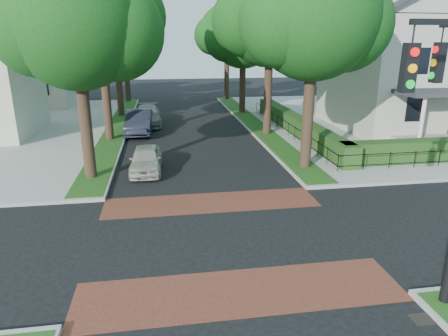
{
  "coord_description": "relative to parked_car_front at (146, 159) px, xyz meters",
  "views": [
    {
      "loc": [
        -1.89,
        -12.4,
        6.61
      ],
      "look_at": [
        0.5,
        2.96,
        1.6
      ],
      "focal_mm": 32.0,
      "sensor_mm": 36.0,
      "label": 1
    }
  ],
  "objects": [
    {
      "name": "ground",
      "position": [
        2.84,
        -7.87,
        -0.68
      ],
      "size": [
        120.0,
        120.0,
        0.0
      ],
      "primitive_type": "plane",
      "color": "black",
      "rests_on": "ground"
    },
    {
      "name": "sidewalk_ne",
      "position": [
        22.34,
        11.13,
        -0.6
      ],
      "size": [
        30.0,
        30.0,
        0.15
      ],
      "primitive_type": "cube",
      "color": "gray",
      "rests_on": "ground"
    },
    {
      "name": "crosswalk_far",
      "position": [
        2.84,
        -4.67,
        -0.67
      ],
      "size": [
        9.0,
        2.2,
        0.01
      ],
      "primitive_type": "cube",
      "color": "brown",
      "rests_on": "ground"
    },
    {
      "name": "crosswalk_near",
      "position": [
        2.84,
        -11.07,
        -0.67
      ],
      "size": [
        9.0,
        2.2,
        0.01
      ],
      "primitive_type": "cube",
      "color": "brown",
      "rests_on": "ground"
    },
    {
      "name": "storm_drain",
      "position": [
        7.14,
        -12.87,
        -0.67
      ],
      "size": [
        0.65,
        0.45,
        0.01
      ],
      "primitive_type": "cube",
      "color": "black",
      "rests_on": "ground"
    },
    {
      "name": "grass_strip_ne",
      "position": [
        8.24,
        11.23,
        -0.52
      ],
      "size": [
        1.6,
        29.8,
        0.02
      ],
      "primitive_type": "cube",
      "color": "#214915",
      "rests_on": "sidewalk_ne"
    },
    {
      "name": "grass_strip_nw",
      "position": [
        -2.56,
        11.23,
        -0.52
      ],
      "size": [
        1.6,
        29.8,
        0.02
      ],
      "primitive_type": "cube",
      "color": "#214915",
      "rests_on": "sidewalk_nw"
    },
    {
      "name": "tree_right_near",
      "position": [
        8.44,
        -0.63,
        6.95
      ],
      "size": [
        7.75,
        6.67,
        10.66
      ],
      "color": "black",
      "rests_on": "sidewalk_ne"
    },
    {
      "name": "tree_right_mid",
      "position": [
        8.45,
        7.38,
        7.31
      ],
      "size": [
        8.25,
        7.09,
        11.22
      ],
      "color": "black",
      "rests_on": "sidewalk_ne"
    },
    {
      "name": "tree_right_far",
      "position": [
        8.43,
        16.35,
        6.23
      ],
      "size": [
        7.25,
        6.23,
        9.74
      ],
      "color": "black",
      "rests_on": "sidewalk_ne"
    },
    {
      "name": "tree_right_back",
      "position": [
        8.44,
        25.36,
        6.59
      ],
      "size": [
        7.5,
        6.45,
        10.2
      ],
      "color": "black",
      "rests_on": "sidewalk_ne"
    },
    {
      "name": "tree_left_near",
      "position": [
        -2.56,
        -0.64,
        6.59
      ],
      "size": [
        7.5,
        6.45,
        10.2
      ],
      "color": "black",
      "rests_on": "sidewalk_nw"
    },
    {
      "name": "tree_left_mid",
      "position": [
        -2.56,
        7.37,
        7.67
      ],
      "size": [
        8.0,
        6.88,
        11.48
      ],
      "color": "black",
      "rests_on": "sidewalk_nw"
    },
    {
      "name": "tree_left_far",
      "position": [
        -2.57,
        16.34,
        6.44
      ],
      "size": [
        7.0,
        6.02,
        9.86
      ],
      "color": "black",
      "rests_on": "sidewalk_nw"
    },
    {
      "name": "tree_left_back",
      "position": [
        -2.56,
        25.37,
        6.73
      ],
      "size": [
        7.75,
        6.66,
        10.44
      ],
      "color": "black",
      "rests_on": "sidewalk_nw"
    },
    {
      "name": "hedge_main_road",
      "position": [
        10.54,
        7.13,
        0.07
      ],
      "size": [
        1.0,
        18.0,
        1.2
      ],
      "primitive_type": "cube",
      "color": "#1A3C14",
      "rests_on": "sidewalk_ne"
    },
    {
      "name": "fence_main_road",
      "position": [
        9.74,
        7.13,
        -0.08
      ],
      "size": [
        0.06,
        18.0,
        0.9
      ],
      "primitive_type": null,
      "color": "black",
      "rests_on": "sidewalk_ne"
    },
    {
      "name": "house_victorian",
      "position": [
        20.34,
        8.05,
        5.34
      ],
      "size": [
        13.0,
        13.05,
        12.48
      ],
      "color": "#B9B5A6",
      "rests_on": "sidewalk_ne"
    },
    {
      "name": "house_left_far",
      "position": [
        -12.66,
        24.12,
        4.36
      ],
      "size": [
        10.0,
        9.0,
        10.14
      ],
      "color": "#B9B5A6",
      "rests_on": "sidewalk_nw"
    },
    {
      "name": "parked_car_front",
      "position": [
        0.0,
        0.0,
        0.0
      ],
      "size": [
        1.7,
        4.02,
        1.36
      ],
      "primitive_type": "imported",
      "rotation": [
        0.0,
        0.0,
        -0.02
      ],
      "color": "#B3AFA1",
      "rests_on": "ground"
    },
    {
      "name": "parked_car_middle",
      "position": [
        -0.76,
        9.26,
        0.17
      ],
      "size": [
        1.94,
        5.2,
        1.7
      ],
      "primitive_type": "imported",
      "rotation": [
        0.0,
        0.0,
        -0.03
      ],
      "color": "#212431",
      "rests_on": "ground"
    },
    {
      "name": "parked_car_rear",
      "position": [
        -0.22,
        12.25,
        0.08
      ],
      "size": [
        2.22,
        5.26,
        1.52
      ],
      "primitive_type": "imported",
      "rotation": [
        0.0,
        0.0,
        0.02
      ],
      "color": "slate",
      "rests_on": "ground"
    }
  ]
}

